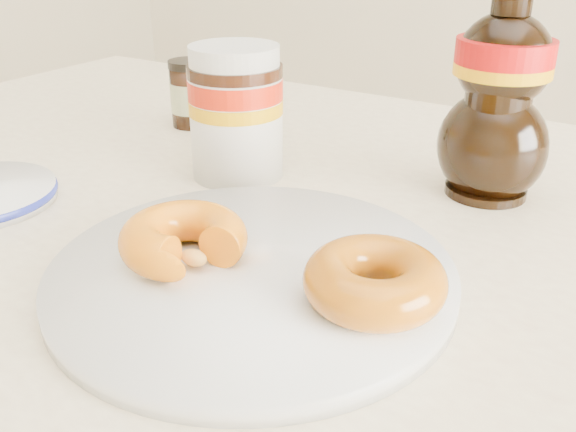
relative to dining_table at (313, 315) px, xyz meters
The scene contains 7 objects.
dining_table is the anchor object (origin of this frame).
plate 0.13m from the dining_table, 89.55° to the right, with size 0.30×0.30×0.01m.
donut_bitten 0.17m from the dining_table, 113.07° to the right, with size 0.10×0.10×0.03m, color #DF5E0C.
donut_whole 0.18m from the dining_table, 43.01° to the right, with size 0.10×0.10×0.03m, color #A24E0A.
nutella_jar 0.22m from the dining_table, 150.63° to the left, with size 0.09×0.09×0.13m.
syrup_bottle 0.27m from the dining_table, 59.28° to the left, with size 0.10×0.09×0.20m, color black, non-canonical shape.
dark_jar 0.36m from the dining_table, 147.36° to the left, with size 0.05×0.05×0.08m.
Camera 1 is at (0.24, -0.33, 1.00)m, focal length 40.00 mm.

